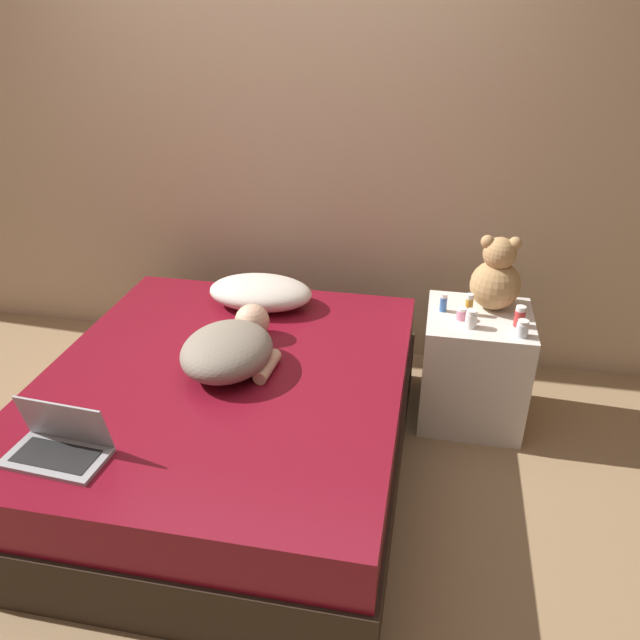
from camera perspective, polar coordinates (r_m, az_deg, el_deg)
The scene contains 14 objects.
ground_plane at distance 3.05m, azimuth -8.17°, elevation -12.75°, with size 12.00×12.00×0.00m, color #937551.
wall_back at distance 3.52m, azimuth -3.30°, elevation 16.95°, with size 8.00×0.06×2.60m.
bed at distance 2.89m, azimuth -8.50°, elevation -9.02°, with size 1.58×1.82×0.50m.
nightstand at distance 3.24m, azimuth 13.87°, elevation -4.18°, with size 0.50×0.49×0.58m.
pillow at distance 3.26m, azimuth -5.46°, elevation 2.54°, with size 0.54×0.35×0.15m.
person_lying at distance 2.75m, azimuth -8.14°, elevation -2.49°, with size 0.42×0.63×0.19m.
laptop at distance 2.44m, azimuth -22.74°, elevation -10.40°, with size 0.37×0.22×0.20m.
teddy_bear at distance 3.13m, azimuth 15.81°, elevation 3.78°, with size 0.24×0.24×0.37m.
bottle_blue at distance 3.08m, azimuth 11.23°, elevation 1.57°, with size 0.03×0.03×0.09m.
bottle_amber at distance 3.07m, azimuth 13.48°, elevation 1.38°, with size 0.04×0.04×0.11m.
bottle_pink at distance 3.03m, azimuth 12.82°, elevation 0.56°, with size 0.05×0.05×0.06m.
bottle_red at distance 3.03m, azimuth 17.80°, elevation 0.31°, with size 0.05×0.05×0.10m.
bottle_white at distance 2.96m, azimuth 13.66°, elevation 0.10°, with size 0.05×0.05×0.09m.
bottle_clear at distance 2.95m, azimuth 18.02°, elevation -0.76°, with size 0.05×0.05×0.08m.
Camera 1 is at (0.85, -2.15, 1.98)m, focal length 35.00 mm.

